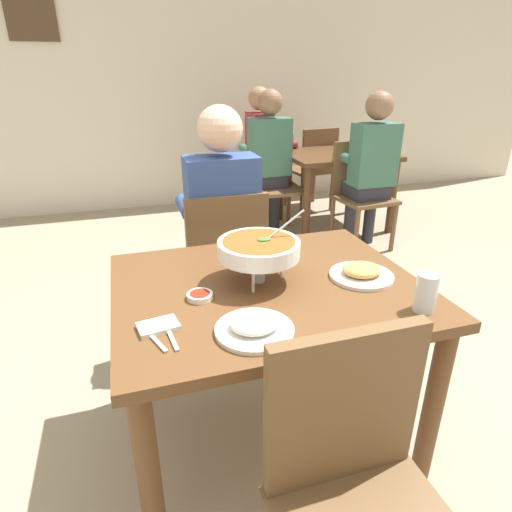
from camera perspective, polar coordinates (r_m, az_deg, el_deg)
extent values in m
plane|color=gray|center=(2.02, 1.37, -22.54)|extent=(16.00, 16.00, 0.00)
cube|color=beige|center=(5.00, -13.18, 23.60)|extent=(10.00, 0.10, 3.00)
cube|color=#4C3823|center=(4.99, -28.06, 27.28)|extent=(0.44, 0.03, 0.56)
cube|color=brown|center=(1.58, 1.62, -4.40)|extent=(1.11, 0.89, 0.04)
cylinder|color=brown|center=(1.45, -14.03, -27.21)|extent=(0.07, 0.07, 0.69)
cylinder|color=brown|center=(1.74, 22.55, -18.30)|extent=(0.07, 0.07, 0.69)
cylinder|color=brown|center=(2.04, -15.73, -10.42)|extent=(0.07, 0.07, 0.69)
cylinder|color=brown|center=(2.25, 10.38, -6.38)|extent=(0.07, 0.07, 0.69)
cube|color=brown|center=(2.42, -4.77, -1.39)|extent=(0.44, 0.44, 0.03)
cube|color=brown|center=(2.15, -3.79, 2.26)|extent=(0.42, 0.04, 0.45)
cylinder|color=brown|center=(2.73, -1.61, -3.56)|extent=(0.04, 0.04, 0.42)
cylinder|color=brown|center=(2.66, -9.53, -4.63)|extent=(0.04, 0.04, 0.42)
cylinder|color=brown|center=(2.41, 0.88, -7.51)|extent=(0.04, 0.04, 0.42)
cylinder|color=brown|center=(2.33, -8.13, -8.88)|extent=(0.04, 0.04, 0.42)
cylinder|color=#2D2D38|center=(2.55, -2.52, -5.20)|extent=(0.10, 0.10, 0.45)
cylinder|color=#2D2D38|center=(2.52, -6.94, -5.82)|extent=(0.10, 0.10, 0.45)
cube|color=#2D2D38|center=(2.37, -4.72, 0.06)|extent=(0.32, 0.32, 0.12)
cube|color=#334C8C|center=(2.19, -4.52, 6.70)|extent=(0.36, 0.20, 0.50)
sphere|color=beige|center=(2.11, -4.86, 16.61)|extent=(0.22, 0.22, 0.22)
cylinder|color=#334C8C|center=(2.43, -1.86, 7.23)|extent=(0.08, 0.28, 0.08)
cylinder|color=#334C8C|center=(2.37, -9.39, 6.48)|extent=(0.08, 0.28, 0.08)
cube|color=brown|center=(1.16, 11.71, -19.30)|extent=(0.42, 0.04, 0.45)
cylinder|color=silver|center=(1.60, 3.43, -1.29)|extent=(0.01, 0.01, 0.10)
cylinder|color=silver|center=(1.63, -1.97, -0.78)|extent=(0.01, 0.01, 0.10)
cylinder|color=silver|center=(1.50, -0.37, -3.14)|extent=(0.01, 0.01, 0.10)
torus|color=silver|center=(1.55, 0.37, -0.04)|extent=(0.21, 0.21, 0.01)
cylinder|color=#B2B2B7|center=(1.59, 0.36, -2.75)|extent=(0.05, 0.05, 0.04)
cone|color=orange|center=(1.57, 0.36, -1.70)|extent=(0.02, 0.02, 0.04)
cylinder|color=white|center=(1.54, 0.37, 0.98)|extent=(0.30, 0.30, 0.06)
cylinder|color=#994C1E|center=(1.53, 0.37, 1.85)|extent=(0.26, 0.26, 0.01)
ellipsoid|color=#388433|center=(1.54, 1.09, 2.24)|extent=(0.05, 0.03, 0.01)
cylinder|color=silver|center=(1.57, 3.30, 3.66)|extent=(0.18, 0.01, 0.13)
cylinder|color=white|center=(1.30, -0.21, -9.88)|extent=(0.24, 0.24, 0.01)
ellipsoid|color=white|center=(1.28, -0.21, -8.93)|extent=(0.15, 0.13, 0.04)
cylinder|color=white|center=(1.67, 13.90, -2.58)|extent=(0.24, 0.24, 0.01)
ellipsoid|color=tan|center=(1.66, 13.98, -1.78)|extent=(0.15, 0.13, 0.04)
cylinder|color=white|center=(1.48, -7.51, -5.33)|extent=(0.09, 0.09, 0.02)
cylinder|color=maroon|center=(1.48, -7.53, -5.02)|extent=(0.07, 0.07, 0.01)
cube|color=white|center=(1.35, -12.95, -9.16)|extent=(0.13, 0.10, 0.02)
cube|color=silver|center=(1.31, -13.60, -10.57)|extent=(0.07, 0.16, 0.01)
cube|color=silver|center=(1.31, -11.40, -10.29)|extent=(0.03, 0.17, 0.01)
cylinder|color=silver|center=(1.48, 21.79, -4.56)|extent=(0.07, 0.07, 0.13)
cylinder|color=gold|center=(1.49, 21.67, -5.24)|extent=(0.06, 0.06, 0.08)
cube|color=#51331C|center=(4.25, 10.75, 13.15)|extent=(1.00, 0.80, 0.04)
cylinder|color=#51331C|center=(3.84, 6.81, 6.70)|extent=(0.07, 0.07, 0.69)
cylinder|color=#51331C|center=(4.27, 17.78, 7.45)|extent=(0.07, 0.07, 0.69)
cylinder|color=#51331C|center=(4.45, 3.26, 9.16)|extent=(0.07, 0.07, 0.69)
cylinder|color=#51331C|center=(4.82, 13.26, 9.72)|extent=(0.07, 0.07, 0.69)
cube|color=brown|center=(4.02, 2.92, 8.90)|extent=(0.44, 0.44, 0.03)
cube|color=brown|center=(4.15, 2.05, 12.79)|extent=(0.42, 0.04, 0.45)
cylinder|color=brown|center=(3.85, 1.12, 4.78)|extent=(0.04, 0.04, 0.42)
cylinder|color=brown|center=(3.98, 6.36, 5.26)|extent=(0.04, 0.04, 0.42)
cylinder|color=brown|center=(4.20, -0.47, 6.39)|extent=(0.04, 0.04, 0.42)
cylinder|color=brown|center=(4.32, 4.41, 6.80)|extent=(0.04, 0.04, 0.42)
cube|color=brown|center=(4.56, -0.45, 10.70)|extent=(0.48, 0.48, 0.03)
cube|color=brown|center=(4.59, 1.92, 13.84)|extent=(0.08, 0.42, 0.45)
cylinder|color=brown|center=(4.72, -3.49, 8.29)|extent=(0.04, 0.04, 0.42)
cylinder|color=brown|center=(4.37, -1.79, 7.09)|extent=(0.04, 0.04, 0.42)
cylinder|color=brown|center=(4.85, 0.78, 8.77)|extent=(0.04, 0.04, 0.42)
cylinder|color=brown|center=(4.52, 2.74, 7.62)|extent=(0.04, 0.04, 0.42)
cube|color=brown|center=(3.81, 14.32, 7.37)|extent=(0.48, 0.48, 0.03)
cube|color=brown|center=(3.91, 12.95, 11.54)|extent=(0.42, 0.08, 0.45)
cylinder|color=brown|center=(3.62, 13.26, 2.89)|extent=(0.04, 0.04, 0.42)
cylinder|color=brown|center=(3.85, 17.92, 3.58)|extent=(0.04, 0.04, 0.42)
cylinder|color=brown|center=(3.92, 10.12, 4.74)|extent=(0.04, 0.04, 0.42)
cylinder|color=brown|center=(4.13, 14.63, 5.30)|extent=(0.04, 0.04, 0.42)
cube|color=brown|center=(4.87, 7.12, 11.36)|extent=(0.49, 0.49, 0.03)
cube|color=brown|center=(4.65, 8.58, 13.74)|extent=(0.42, 0.09, 0.45)
cylinder|color=brown|center=(5.17, 7.73, 9.50)|extent=(0.04, 0.04, 0.42)
cylinder|color=brown|center=(4.98, 3.96, 9.12)|extent=(0.04, 0.04, 0.42)
cylinder|color=brown|center=(4.86, 10.09, 8.44)|extent=(0.04, 0.04, 0.42)
cylinder|color=brown|center=(4.67, 6.18, 8.02)|extent=(0.04, 0.04, 0.42)
cylinder|color=#2D2D38|center=(4.22, 2.48, 6.67)|extent=(0.10, 0.10, 0.45)
cylinder|color=#2D2D38|center=(4.16, -0.13, 6.44)|extent=(0.10, 0.10, 0.45)
cube|color=#2D2D38|center=(4.08, 1.40, 10.23)|extent=(0.32, 0.32, 0.12)
cube|color=#3D6B56|center=(3.94, 1.83, 14.36)|extent=(0.36, 0.20, 0.50)
sphere|color=#846047|center=(3.90, 1.90, 19.88)|extent=(0.22, 0.22, 0.22)
cylinder|color=#3D6B56|center=(4.19, 3.03, 14.20)|extent=(0.08, 0.28, 0.08)
cylinder|color=#3D6B56|center=(4.09, -1.31, 13.99)|extent=(0.08, 0.28, 0.08)
cylinder|color=#2D2D38|center=(4.53, 2.27, 7.86)|extent=(0.10, 0.10, 0.45)
cylinder|color=#2D2D38|center=(4.71, 1.45, 8.49)|extent=(0.10, 0.10, 0.45)
cube|color=#2D2D38|center=(4.54, 1.42, 11.61)|extent=(0.32, 0.32, 0.12)
cube|color=maroon|center=(4.46, 0.45, 15.45)|extent=(0.20, 0.36, 0.50)
sphere|color=#A57756|center=(4.42, 0.46, 20.33)|extent=(0.22, 0.22, 0.22)
cylinder|color=maroon|center=(4.38, 3.68, 14.60)|extent=(0.28, 0.08, 0.08)
cylinder|color=maroon|center=(4.68, 2.24, 15.20)|extent=(0.28, 0.08, 0.08)
cylinder|color=#2D2D38|center=(3.99, 14.93, 4.86)|extent=(0.10, 0.10, 0.45)
cylinder|color=#2D2D38|center=(3.89, 12.41, 4.63)|extent=(0.10, 0.10, 0.45)
cube|color=#2D2D38|center=(3.82, 14.39, 8.59)|extent=(0.32, 0.32, 0.12)
cube|color=#3D6B56|center=(3.69, 15.53, 12.90)|extent=(0.36, 0.20, 0.50)
sphere|color=#846047|center=(3.65, 16.21, 18.76)|extent=(0.22, 0.22, 0.22)
cylinder|color=#3D6B56|center=(3.95, 15.91, 12.78)|extent=(0.08, 0.28, 0.08)
cylinder|color=#3D6B56|center=(3.79, 11.73, 12.75)|extent=(0.08, 0.28, 0.08)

